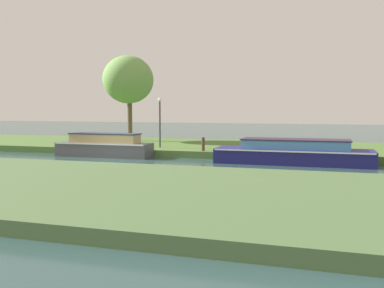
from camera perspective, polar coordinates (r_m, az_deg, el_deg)
ground_plane at (r=24.79m, az=-10.01°, el=-2.06°), size 120.00×120.00×0.00m
riverbank_far at (r=31.12m, az=-4.08°, el=-0.25°), size 72.00×10.00×0.40m
riverbank_near at (r=17.36m, az=-23.85°, el=-4.63°), size 72.00×10.00×0.40m
navy_barge at (r=23.22m, az=13.19°, el=-1.15°), size 8.04×2.23×1.30m
slate_narrowboat at (r=26.43m, az=-11.48°, el=-0.30°), size 5.88×1.46×1.41m
willow_tree_left at (r=33.50m, az=-8.37°, el=8.35°), size 3.69×4.44×6.46m
lamp_post at (r=27.61m, az=-4.25°, el=3.60°), size 0.24×0.24×3.14m
mooring_post_near at (r=27.85m, az=-11.21°, el=0.04°), size 0.17×0.17×0.53m
mooring_post_far at (r=25.42m, az=1.47°, el=-0.01°), size 0.19×0.19×0.79m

